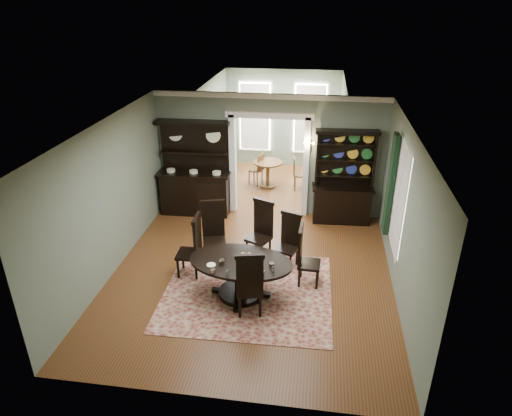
{
  "coord_description": "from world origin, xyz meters",
  "views": [
    {
      "loc": [
        1.18,
        -7.44,
        5.14
      ],
      "look_at": [
        0.02,
        0.6,
        1.23
      ],
      "focal_mm": 32.0,
      "sensor_mm": 36.0,
      "label": 1
    }
  ],
  "objects_px": {
    "welsh_dresser": "(343,189)",
    "dining_table": "(241,271)",
    "sideboard": "(195,182)",
    "parlor_table": "(268,170)"
  },
  "relations": [
    {
      "from": "dining_table",
      "to": "welsh_dresser",
      "type": "xyz_separation_m",
      "value": [
        1.89,
        3.35,
        0.3
      ]
    },
    {
      "from": "sideboard",
      "to": "dining_table",
      "type": "bearing_deg",
      "value": -64.38
    },
    {
      "from": "sideboard",
      "to": "parlor_table",
      "type": "distance_m",
      "value": 2.49
    },
    {
      "from": "dining_table",
      "to": "welsh_dresser",
      "type": "distance_m",
      "value": 3.86
    },
    {
      "from": "dining_table",
      "to": "welsh_dresser",
      "type": "relative_size",
      "value": 0.88
    },
    {
      "from": "sideboard",
      "to": "parlor_table",
      "type": "xyz_separation_m",
      "value": [
        1.6,
        1.88,
        -0.32
      ]
    },
    {
      "from": "dining_table",
      "to": "welsh_dresser",
      "type": "bearing_deg",
      "value": 66.13
    },
    {
      "from": "dining_table",
      "to": "parlor_table",
      "type": "height_order",
      "value": "parlor_table"
    },
    {
      "from": "welsh_dresser",
      "to": "dining_table",
      "type": "bearing_deg",
      "value": -122.54
    },
    {
      "from": "dining_table",
      "to": "sideboard",
      "type": "bearing_deg",
      "value": 123.04
    }
  ]
}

